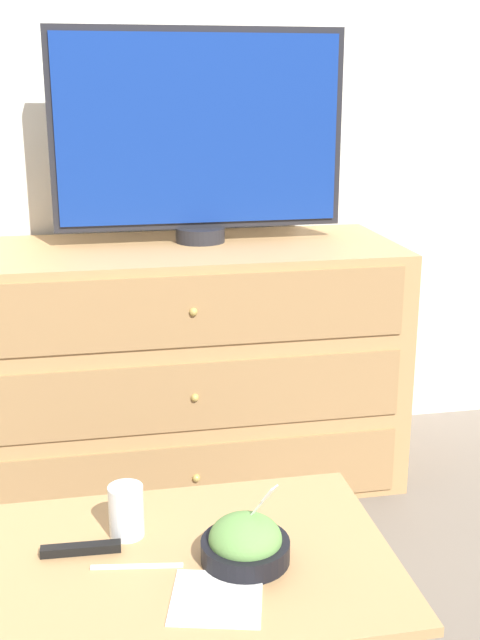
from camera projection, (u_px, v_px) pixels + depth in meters
The scene contains 10 objects.
ground_plane at pixel (155, 436), 3.06m from camera, with size 12.00×12.00×0.00m, color #70665B.
wall_back at pixel (143, 82), 2.71m from camera, with size 12.00×0.05×2.60m.
dresser at pixel (182, 365), 2.66m from camera, with size 1.40×0.60×0.80m.
tv at pixel (199, 134), 2.52m from camera, with size 0.93×0.16×0.67m.
coffee_table at pixel (179, 589), 1.54m from camera, with size 0.83×0.56×0.43m.
takeout_bowl at pixel (245, 543), 1.52m from camera, with size 0.17×0.17×0.16m.
drink_cup at pixel (126, 514), 1.60m from camera, with size 0.07×0.07×0.11m.
napkin at pixel (217, 598), 1.41m from camera, with size 0.19×0.19×0.00m.
knife at pixel (137, 566), 1.50m from camera, with size 0.17×0.04×0.01m.
remote_control at pixel (81, 549), 1.55m from camera, with size 0.15×0.03×0.02m.
Camera 1 is at (-0.22, -2.82, 1.30)m, focal length 45.00 mm.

